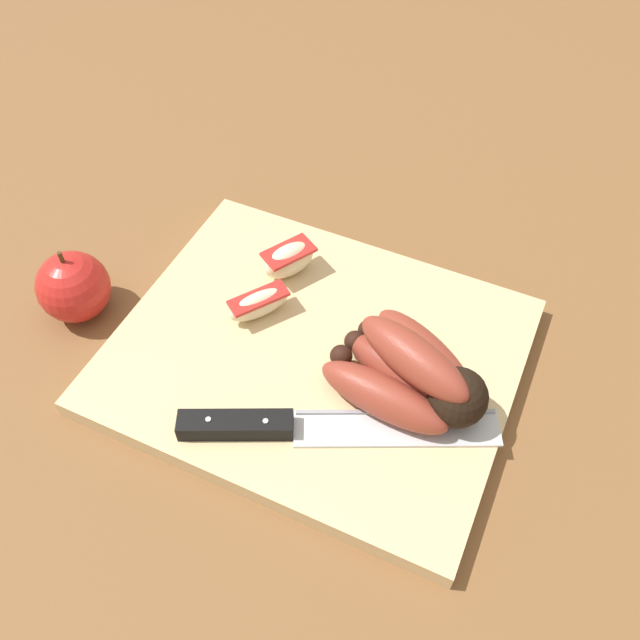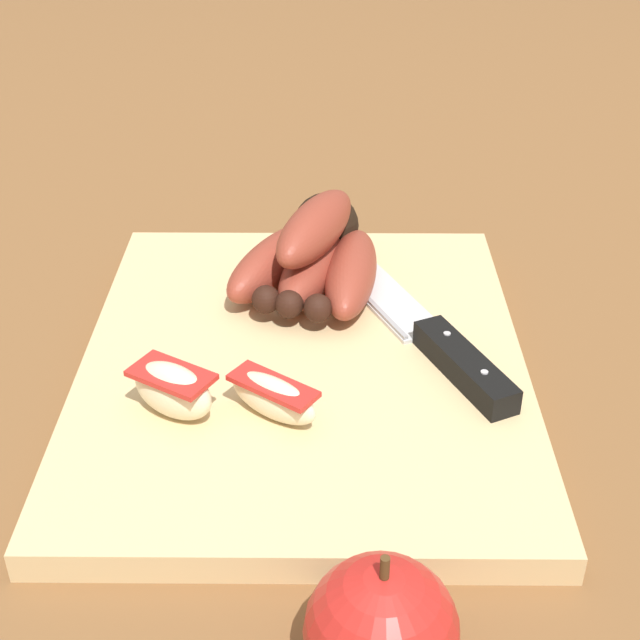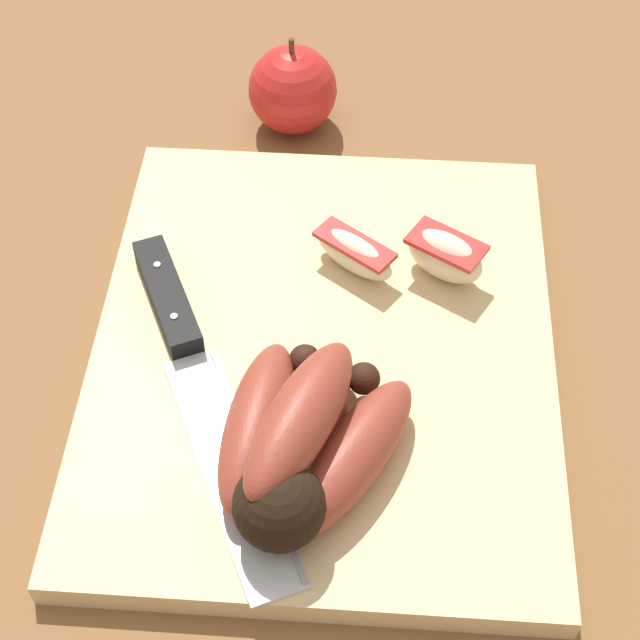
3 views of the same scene
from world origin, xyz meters
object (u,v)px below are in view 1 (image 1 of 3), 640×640
apple_wedge_near (259,304)px  whole_apple (73,287)px  banana_bunch (413,375)px  apple_wedge_middle (289,259)px  chefs_knife (292,426)px

apple_wedge_near → whole_apple: 0.19m
banana_bunch → apple_wedge_near: bearing=171.6°
banana_bunch → apple_wedge_middle: bearing=152.1°
apple_wedge_near → whole_apple: whole_apple is taller
apple_wedge_near → whole_apple: bearing=-161.8°
apple_wedge_near → chefs_knife: bearing=-50.2°
apple_wedge_near → whole_apple: size_ratio=0.76×
chefs_knife → apple_wedge_middle: 0.19m
banana_bunch → whole_apple: 0.35m
banana_bunch → apple_wedge_middle: 0.19m
chefs_knife → whole_apple: size_ratio=3.14×
chefs_knife → banana_bunch: bearing=44.8°
apple_wedge_near → whole_apple: (-0.18, -0.06, 0.00)m
banana_bunch → apple_wedge_near: (-0.17, 0.02, -0.01)m
banana_bunch → apple_wedge_middle: size_ratio=2.37×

